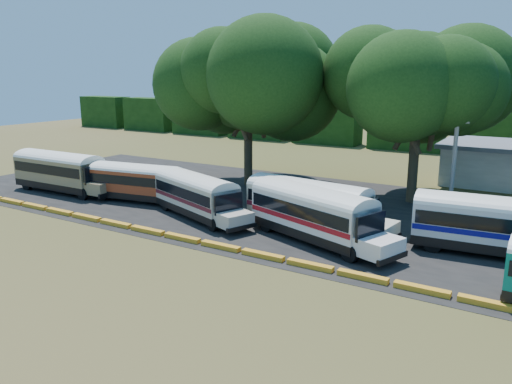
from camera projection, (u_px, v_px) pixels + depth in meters
The scene contains 13 objects.
ground at pixel (191, 249), 30.33m from camera, with size 160.00×160.00×0.00m, color #384416.
asphalt_strip at pixel (295, 207), 39.79m from camera, with size 64.00×24.00×0.02m, color black.
curb at pixel (201, 242), 31.12m from camera, with size 53.70×0.45×0.30m.
treeline_backdrop at pixel (407, 128), 69.51m from camera, with size 130.00×4.00×6.00m.
bus_beige at pixel (61, 169), 44.55m from camera, with size 11.05×2.92×3.62m.
bus_red at pixel (139, 180), 41.29m from camera, with size 9.87×3.82×3.16m.
bus_cream_west at pixel (197, 193), 36.68m from camera, with size 10.05×5.71×3.23m.
bus_cream_east at pixel (310, 202), 33.55m from camera, with size 10.74×3.85×3.45m.
bus_white_red at pixel (314, 211), 31.35m from camera, with size 10.94×5.98×3.51m.
bus_white_blue at pixel (497, 223), 28.85m from camera, with size 10.90×3.60×3.52m.
tree_west at pixel (248, 78), 45.61m from camera, with size 13.18×13.18×14.90m.
tree_center at pixel (419, 86), 39.36m from camera, with size 11.22×11.22×13.62m.
utility_pole at pixel (453, 168), 35.74m from camera, with size 1.60×0.30×7.45m.
Camera 1 is at (18.32, -22.45, 10.38)m, focal length 35.00 mm.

